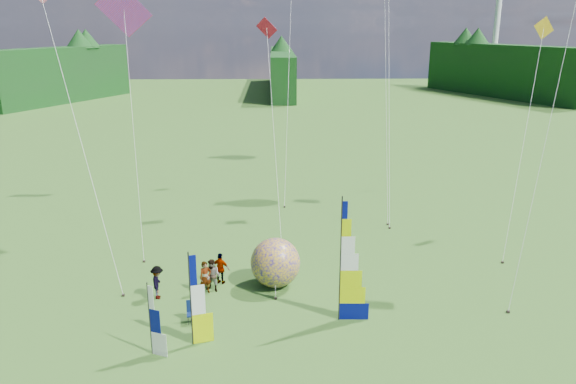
{
  "coord_description": "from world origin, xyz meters",
  "views": [
    {
      "loc": [
        -1.58,
        -18.54,
        12.35
      ],
      "look_at": [
        -1.0,
        4.0,
        5.5
      ],
      "focal_mm": 35.0,
      "sensor_mm": 36.0,
      "label": 1
    }
  ],
  "objects_px": {
    "feather_banner_main": "(340,262)",
    "spectator_b": "(213,276)",
    "bol_inflatable": "(275,263)",
    "kite_whale": "(390,74)",
    "spectator_d": "(221,269)",
    "side_banner_left": "(191,301)",
    "spectator_c": "(158,282)",
    "camp_chair": "(193,312)",
    "side_banner_far": "(150,320)",
    "spectator_a": "(205,277)"
  },
  "relations": [
    {
      "from": "side_banner_left",
      "to": "camp_chair",
      "type": "bearing_deg",
      "value": 81.62
    },
    {
      "from": "spectator_c",
      "to": "spectator_d",
      "type": "relative_size",
      "value": 1.0
    },
    {
      "from": "spectator_a",
      "to": "side_banner_left",
      "type": "bearing_deg",
      "value": -118.45
    },
    {
      "from": "feather_banner_main",
      "to": "kite_whale",
      "type": "bearing_deg",
      "value": 74.76
    },
    {
      "from": "bol_inflatable",
      "to": "spectator_b",
      "type": "relative_size",
      "value": 1.5
    },
    {
      "from": "feather_banner_main",
      "to": "side_banner_left",
      "type": "distance_m",
      "value": 6.36
    },
    {
      "from": "side_banner_far",
      "to": "spectator_c",
      "type": "relative_size",
      "value": 1.84
    },
    {
      "from": "spectator_b",
      "to": "camp_chair",
      "type": "relative_size",
      "value": 1.71
    },
    {
      "from": "side_banner_far",
      "to": "spectator_b",
      "type": "distance_m",
      "value": 5.61
    },
    {
      "from": "spectator_d",
      "to": "camp_chair",
      "type": "xyz_separation_m",
      "value": [
        -0.88,
        -3.72,
        -0.32
      ]
    },
    {
      "from": "feather_banner_main",
      "to": "side_banner_far",
      "type": "height_order",
      "value": "feather_banner_main"
    },
    {
      "from": "spectator_b",
      "to": "camp_chair",
      "type": "xyz_separation_m",
      "value": [
        -0.56,
        -2.91,
        -0.33
      ]
    },
    {
      "from": "side_banner_left",
      "to": "spectator_c",
      "type": "distance_m",
      "value": 4.66
    },
    {
      "from": "side_banner_left",
      "to": "spectator_d",
      "type": "height_order",
      "value": "side_banner_left"
    },
    {
      "from": "spectator_d",
      "to": "kite_whale",
      "type": "distance_m",
      "value": 18.64
    },
    {
      "from": "feather_banner_main",
      "to": "spectator_d",
      "type": "height_order",
      "value": "feather_banner_main"
    },
    {
      "from": "feather_banner_main",
      "to": "spectator_d",
      "type": "bearing_deg",
      "value": 147.76
    },
    {
      "from": "side_banner_far",
      "to": "kite_whale",
      "type": "relative_size",
      "value": 0.16
    },
    {
      "from": "spectator_d",
      "to": "kite_whale",
      "type": "height_order",
      "value": "kite_whale"
    },
    {
      "from": "bol_inflatable",
      "to": "spectator_c",
      "type": "height_order",
      "value": "bol_inflatable"
    },
    {
      "from": "feather_banner_main",
      "to": "spectator_b",
      "type": "height_order",
      "value": "feather_banner_main"
    },
    {
      "from": "kite_whale",
      "to": "feather_banner_main",
      "type": "bearing_deg",
      "value": -119.86
    },
    {
      "from": "spectator_a",
      "to": "spectator_c",
      "type": "relative_size",
      "value": 1.0
    },
    {
      "from": "kite_whale",
      "to": "spectator_d",
      "type": "bearing_deg",
      "value": -141.73
    },
    {
      "from": "side_banner_far",
      "to": "feather_banner_main",
      "type": "bearing_deg",
      "value": 40.81
    },
    {
      "from": "spectator_a",
      "to": "kite_whale",
      "type": "height_order",
      "value": "kite_whale"
    },
    {
      "from": "feather_banner_main",
      "to": "spectator_c",
      "type": "bearing_deg",
      "value": 166.78
    },
    {
      "from": "kite_whale",
      "to": "spectator_c",
      "type": "bearing_deg",
      "value": -145.41
    },
    {
      "from": "side_banner_far",
      "to": "bol_inflatable",
      "type": "xyz_separation_m",
      "value": [
        4.81,
        5.79,
        -0.26
      ]
    },
    {
      "from": "side_banner_left",
      "to": "kite_whale",
      "type": "xyz_separation_m",
      "value": [
        11.14,
        18.46,
        7.1
      ]
    },
    {
      "from": "spectator_c",
      "to": "spectator_d",
      "type": "height_order",
      "value": "same"
    },
    {
      "from": "bol_inflatable",
      "to": "spectator_b",
      "type": "xyz_separation_m",
      "value": [
        -2.99,
        -0.53,
        -0.4
      ]
    },
    {
      "from": "bol_inflatable",
      "to": "spectator_c",
      "type": "relative_size",
      "value": 1.52
    },
    {
      "from": "side_banner_left",
      "to": "kite_whale",
      "type": "relative_size",
      "value": 0.21
    },
    {
      "from": "spectator_b",
      "to": "spectator_c",
      "type": "bearing_deg",
      "value": -143.19
    },
    {
      "from": "side_banner_far",
      "to": "camp_chair",
      "type": "bearing_deg",
      "value": 84.84
    },
    {
      "from": "spectator_d",
      "to": "side_banner_left",
      "type": "bearing_deg",
      "value": 103.59
    },
    {
      "from": "side_banner_far",
      "to": "kite_whale",
      "type": "xyz_separation_m",
      "value": [
        12.63,
        19.1,
        7.55
      ]
    },
    {
      "from": "spectator_b",
      "to": "spectator_d",
      "type": "bearing_deg",
      "value": 91.24
    },
    {
      "from": "feather_banner_main",
      "to": "spectator_c",
      "type": "distance_m",
      "value": 8.69
    },
    {
      "from": "spectator_c",
      "to": "side_banner_left",
      "type": "bearing_deg",
      "value": -158.4
    },
    {
      "from": "feather_banner_main",
      "to": "camp_chair",
      "type": "height_order",
      "value": "feather_banner_main"
    },
    {
      "from": "spectator_b",
      "to": "side_banner_left",
      "type": "bearing_deg",
      "value": -71.81
    },
    {
      "from": "spectator_b",
      "to": "kite_whale",
      "type": "distance_m",
      "value": 19.38
    },
    {
      "from": "spectator_d",
      "to": "side_banner_far",
      "type": "bearing_deg",
      "value": 91.03
    },
    {
      "from": "bol_inflatable",
      "to": "kite_whale",
      "type": "height_order",
      "value": "kite_whale"
    },
    {
      "from": "bol_inflatable",
      "to": "kite_whale",
      "type": "bearing_deg",
      "value": 59.57
    },
    {
      "from": "side_banner_far",
      "to": "bol_inflatable",
      "type": "relative_size",
      "value": 1.22
    },
    {
      "from": "spectator_b",
      "to": "camp_chair",
      "type": "bearing_deg",
      "value": -78.66
    },
    {
      "from": "spectator_d",
      "to": "camp_chair",
      "type": "distance_m",
      "value": 3.84
    }
  ]
}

